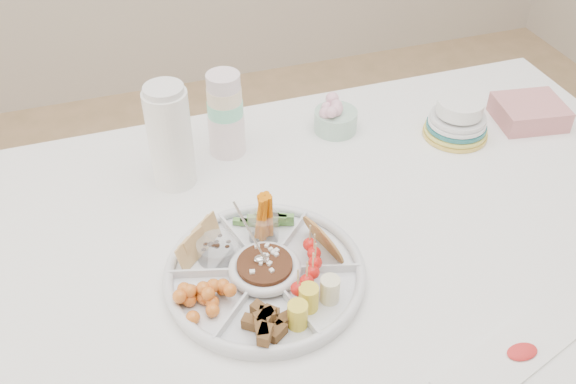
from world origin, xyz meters
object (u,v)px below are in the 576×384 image
object	(u,v)px
plate_stack	(458,118)
party_tray	(265,271)
dining_table	(347,331)
thermos	(170,135)

from	to	relation	value
plate_stack	party_tray	bearing A→B (deg)	-152.05
dining_table	plate_stack	world-z (taller)	plate_stack
dining_table	party_tray	world-z (taller)	party_tray
party_tray	thermos	size ratio (longest dim) A/B	1.51
party_tray	plate_stack	world-z (taller)	plate_stack
dining_table	thermos	distance (m)	0.66
dining_table	plate_stack	xyz separation A→B (m)	(0.36, 0.21, 0.43)
plate_stack	dining_table	bearing A→B (deg)	-149.06
party_tray	thermos	bearing A→B (deg)	106.29
party_tray	thermos	world-z (taller)	thermos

